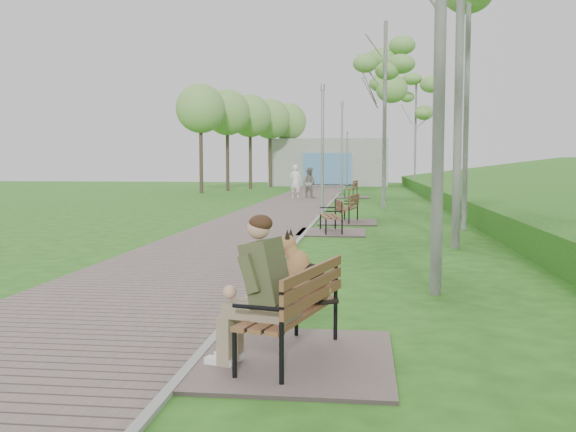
# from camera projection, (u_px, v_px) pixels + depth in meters

# --- Properties ---
(ground) EXTENTS (120.00, 120.00, 0.00)m
(ground) POSITION_uv_depth(u_px,v_px,m) (160.00, 404.00, 5.32)
(ground) COLOR #285619
(ground) RESTS_ON ground
(walkway) EXTENTS (3.50, 67.00, 0.04)m
(walkway) POSITION_uv_depth(u_px,v_px,m) (283.00, 210.00, 26.79)
(walkway) COLOR #6F5E5A
(walkway) RESTS_ON ground
(kerb) EXTENTS (0.10, 67.00, 0.05)m
(kerb) POSITION_uv_depth(u_px,v_px,m) (325.00, 210.00, 26.58)
(kerb) COLOR #999993
(kerb) RESTS_ON ground
(building_north) EXTENTS (10.00, 5.20, 4.00)m
(building_north) POSITION_uv_depth(u_px,v_px,m) (329.00, 163.00, 55.76)
(building_north) COLOR #9E9E99
(building_north) RESTS_ON ground
(bench_main) EXTENTS (1.99, 2.21, 1.74)m
(bench_main) POSITION_uv_depth(u_px,v_px,m) (283.00, 314.00, 6.40)
(bench_main) COLOR #6F5E5A
(bench_main) RESTS_ON ground
(bench_second) EXTENTS (1.90, 2.11, 1.16)m
(bench_second) POSITION_uv_depth(u_px,v_px,m) (331.00, 225.00, 18.18)
(bench_second) COLOR #6F5E5A
(bench_second) RESTS_ON ground
(bench_third) EXTENTS (1.91, 2.12, 1.17)m
(bench_third) POSITION_uv_depth(u_px,v_px,m) (347.00, 216.00, 21.23)
(bench_third) COLOR #6F5E5A
(bench_third) RESTS_ON ground
(bench_far) EXTENTS (1.98, 2.20, 1.22)m
(bench_far) POSITION_uv_depth(u_px,v_px,m) (351.00, 194.00, 36.50)
(bench_far) COLOR #6F5E5A
(bench_far) RESTS_ON ground
(lamp_post_second) EXTENTS (0.19, 0.19, 4.86)m
(lamp_post_second) POSITION_uv_depth(u_px,v_px,m) (322.00, 155.00, 23.72)
(lamp_post_second) COLOR #A0A3A9
(lamp_post_second) RESTS_ON ground
(lamp_post_third) EXTENTS (0.22, 0.22, 5.79)m
(lamp_post_third) POSITION_uv_depth(u_px,v_px,m) (342.00, 151.00, 40.26)
(lamp_post_third) COLOR #A0A3A9
(lamp_post_third) RESTS_ON ground
(lamp_post_far) EXTENTS (0.18, 0.18, 4.54)m
(lamp_post_far) POSITION_uv_depth(u_px,v_px,m) (347.00, 161.00, 52.88)
(lamp_post_far) COLOR #A0A3A9
(lamp_post_far) RESTS_ON ground
(pedestrian_near) EXTENTS (0.79, 0.63, 1.89)m
(pedestrian_near) POSITION_uv_depth(u_px,v_px,m) (295.00, 182.00, 35.51)
(pedestrian_near) COLOR white
(pedestrian_near) RESTS_ON ground
(pedestrian_far) EXTENTS (1.03, 0.93, 1.73)m
(pedestrian_far) POSITION_uv_depth(u_px,v_px,m) (309.00, 183.00, 35.58)
(pedestrian_far) COLOR gray
(pedestrian_far) RESTS_ON ground
(birch_mid_c) EXTENTS (2.51, 2.51, 8.21)m
(birch_mid_c) POSITION_uv_depth(u_px,v_px,m) (385.00, 56.00, 26.84)
(birch_mid_c) COLOR silver
(birch_mid_c) RESTS_ON ground
(birch_far_b) EXTENTS (2.90, 2.90, 8.55)m
(birch_far_b) POSITION_uv_depth(u_px,v_px,m) (385.00, 74.00, 34.16)
(birch_far_b) COLOR silver
(birch_far_b) RESTS_ON ground
(birch_distant_b) EXTENTS (2.50, 2.50, 8.61)m
(birch_distant_b) POSITION_uv_depth(u_px,v_px,m) (416.00, 98.00, 47.28)
(birch_distant_b) COLOR silver
(birch_distant_b) RESTS_ON ground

